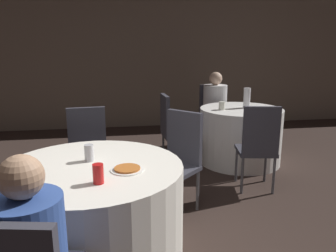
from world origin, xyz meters
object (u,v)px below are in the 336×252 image
object	(u,v)px
soda_can_silver	(89,153)
chair_far_south	(259,142)
chair_near_north	(88,148)
pizza_plate_near	(127,169)
chair_far_west	(171,125)
table_near	(94,215)
soda_can_red	(98,174)
chair_near_northeast	(180,153)
bottle_far	(247,98)
chair_far_north	(212,109)
person_white_shirt	(216,108)
table_far	(240,135)

from	to	relation	value
soda_can_silver	chair_far_south	bearing A→B (deg)	26.95
chair_near_north	pizza_plate_near	world-z (taller)	chair_near_north
chair_near_north	chair_far_west	world-z (taller)	same
table_near	chair_far_west	distance (m)	2.10
chair_far_west	soda_can_red	distance (m)	2.37
table_near	pizza_plate_near	xyz separation A→B (m)	(0.25, -0.12, 0.39)
chair_near_northeast	bottle_far	distance (m)	1.74
chair_far_north	chair_far_west	bearing A→B (deg)	43.06
person_white_shirt	bottle_far	xyz separation A→B (m)	(0.18, -0.78, 0.28)
table_far	chair_near_north	distance (m)	2.17
chair_near_northeast	chair_near_north	world-z (taller)	same
table_far	chair_far_west	bearing A→B (deg)	-177.35
pizza_plate_near	soda_can_silver	size ratio (longest dim) A/B	1.85
soda_can_red	chair_near_north	bearing A→B (deg)	97.14
table_far	bottle_far	world-z (taller)	bottle_far
chair_near_northeast	bottle_far	size ratio (longest dim) A/B	3.55
person_white_shirt	soda_can_silver	world-z (taller)	person_white_shirt
table_far	chair_far_north	xyz separation A→B (m)	(-0.11, 0.97, 0.19)
chair_near_northeast	person_white_shirt	size ratio (longest dim) A/B	0.82
table_far	chair_far_south	bearing A→B (deg)	-100.45
chair_near_northeast	pizza_plate_near	world-z (taller)	chair_near_northeast
pizza_plate_near	soda_can_red	xyz separation A→B (m)	(-0.18, -0.19, 0.05)
bottle_far	soda_can_silver	bearing A→B (deg)	-136.62
bottle_far	person_white_shirt	bearing A→B (deg)	102.79
chair_far_west	soda_can_silver	size ratio (longest dim) A/B	7.93
person_white_shirt	soda_can_red	xyz separation A→B (m)	(-1.71, -3.06, 0.20)
soda_can_silver	chair_near_north	bearing A→B (deg)	95.37
table_near	person_white_shirt	bearing A→B (deg)	57.12
soda_can_red	chair_far_south	bearing A→B (deg)	38.42
table_near	chair_far_north	world-z (taller)	chair_far_north
chair_near_north	chair_far_north	size ratio (longest dim) A/B	1.00
chair_far_south	soda_can_silver	distance (m)	1.93
soda_can_red	bottle_far	size ratio (longest dim) A/B	0.45
chair_far_north	pizza_plate_near	world-z (taller)	chair_far_north
table_near	pizza_plate_near	bearing A→B (deg)	-25.69
bottle_far	chair_near_northeast	bearing A→B (deg)	-133.53
bottle_far	soda_can_red	bearing A→B (deg)	-129.59
table_near	chair_far_north	distance (m)	3.40
bottle_far	pizza_plate_near	bearing A→B (deg)	-129.26
table_far	soda_can_silver	world-z (taller)	soda_can_silver
chair_near_northeast	chair_far_south	size ratio (longest dim) A/B	1.00
table_near	bottle_far	world-z (taller)	bottle_far
chair_far_west	bottle_far	world-z (taller)	bottle_far
chair_far_south	chair_far_west	distance (m)	1.21
table_near	table_far	distance (m)	2.69
chair_near_northeast	bottle_far	world-z (taller)	bottle_far
chair_far_north	soda_can_silver	bearing A→B (deg)	51.08
chair_far_south	pizza_plate_near	distance (m)	1.82
person_white_shirt	soda_can_red	world-z (taller)	person_white_shirt
person_white_shirt	chair_far_south	bearing A→B (deg)	80.75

